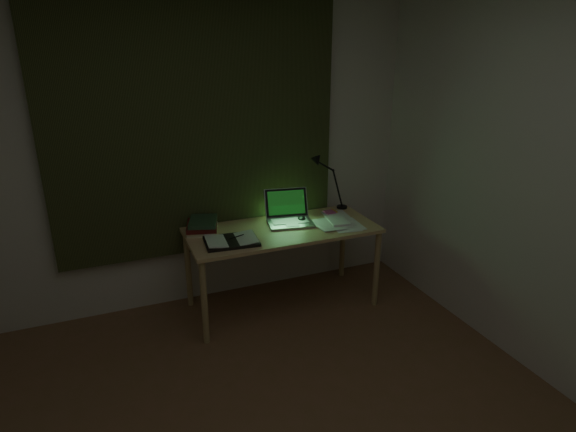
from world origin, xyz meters
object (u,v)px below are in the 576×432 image
laptop (290,209)px  desk_lamp (343,181)px  loose_papers (332,222)px  book_stack (203,225)px  desk (282,268)px  open_textbook (231,241)px

laptop → desk_lamp: bearing=29.0°
loose_papers → book_stack: bearing=168.7°
desk → open_textbook: bearing=-164.9°
desk → open_textbook: 0.58m
book_stack → desk_lamp: desk_lamp is taller
laptop → desk: bearing=-136.0°
laptop → book_stack: size_ratio=1.48×
loose_papers → open_textbook: bearing=-174.1°
laptop → loose_papers: laptop is taller
laptop → loose_papers: (0.32, -0.10, -0.12)m
open_textbook → loose_papers: bearing=10.8°
loose_papers → desk_lamp: size_ratio=0.70×
book_stack → loose_papers: 1.02m
open_textbook → desk_lamp: size_ratio=0.78×
laptop → loose_papers: size_ratio=1.17×
desk → laptop: bearing=33.8°
desk_lamp → open_textbook: bearing=-147.8°
open_textbook → loose_papers: (0.86, 0.09, -0.01)m
laptop → open_textbook: laptop is taller
open_textbook → book_stack: bearing=121.0°
open_textbook → book_stack: (-0.14, 0.29, 0.04)m
book_stack → loose_papers: (1.00, -0.20, -0.04)m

